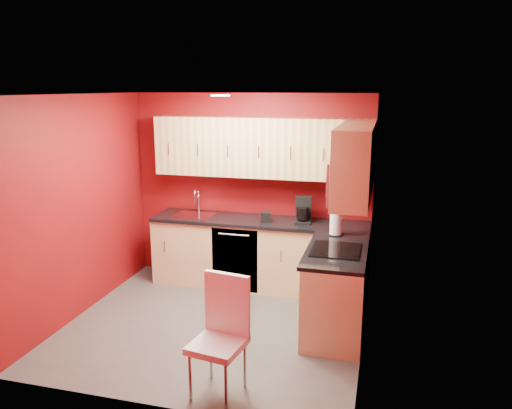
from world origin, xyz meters
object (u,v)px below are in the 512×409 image
at_px(coffee_maker, 303,210).
at_px(dining_chair, 217,339).
at_px(paper_towel, 336,221).
at_px(sink, 194,213).
at_px(microwave, 350,180).
at_px(napkin_holder, 266,217).

xyz_separation_m(coffee_maker, dining_chair, (-0.32, -2.38, -0.56)).
distance_m(paper_towel, dining_chair, 2.18).
distance_m(sink, paper_towel, 1.97).
height_order(sink, paper_towel, sink).
relative_size(coffee_maker, paper_towel, 1.02).
relative_size(microwave, paper_towel, 2.38).
xyz_separation_m(sink, paper_towel, (1.91, -0.44, 0.13)).
bearing_deg(paper_towel, sink, 167.19).
bearing_deg(coffee_maker, paper_towel, -49.73).
distance_m(napkin_holder, paper_towel, 0.99).
bearing_deg(napkin_holder, coffee_maker, 7.41).
xyz_separation_m(microwave, paper_towel, (-0.18, 0.57, -0.59)).
bearing_deg(paper_towel, napkin_holder, 158.78).
bearing_deg(napkin_holder, sink, 175.43).
relative_size(coffee_maker, napkin_holder, 2.63).
relative_size(napkin_holder, dining_chair, 0.12).
relative_size(microwave, coffee_maker, 2.33).
bearing_deg(microwave, coffee_maker, 122.52).
bearing_deg(dining_chair, sink, 124.80).
relative_size(sink, napkin_holder, 4.19).
bearing_deg(sink, coffee_maker, -0.75).
relative_size(microwave, dining_chair, 0.74).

